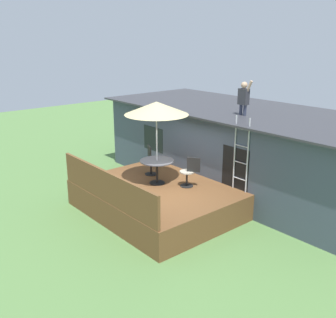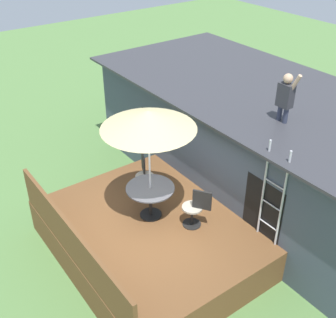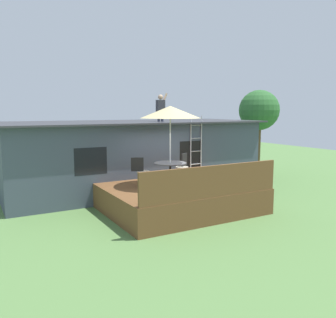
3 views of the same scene
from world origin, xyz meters
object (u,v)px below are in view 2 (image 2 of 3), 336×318
Objects in this scene: step_ladder at (273,195)px; patio_chair_left at (144,175)px; person_figure at (286,95)px; patio_umbrella at (148,120)px; patio_chair_right at (196,208)px; patio_table at (150,194)px.

patio_chair_left is (-2.84, -1.11, -0.64)m from step_ladder.
person_figure is 1.21× the size of patio_chair_left.
patio_umbrella is 2.76× the size of patio_chair_right.
patio_chair_left is (-0.84, 0.39, -1.89)m from patio_umbrella.
patio_umbrella reaches higher than step_ladder.
person_figure reaches higher than step_ladder.
patio_chair_left is (-0.84, 0.39, -0.13)m from patio_table.
person_figure reaches higher than patio_chair_right.
person_figure is (1.08, 2.64, 0.23)m from patio_umbrella.
patio_table is at bearing 0.00° from patio_chair_left.
patio_umbrella is 2.80m from step_ladder.
patio_chair_right is at bearing 31.47° from patio_chair_left.
patio_chair_right is (-0.25, -2.06, -2.12)m from person_figure.
step_ladder is at bearing 36.96° from patio_umbrella.
patio_chair_left is at bearing 154.72° from patio_umbrella.
patio_chair_right is at bearing 34.68° from patio_table.
patio_chair_left is at bearing 154.72° from patio_table.
patio_chair_left is at bearing -28.49° from patio_chair_right.
person_figure is at bearing 74.72° from patio_chair_left.
step_ladder is (2.00, 1.51, 0.51)m from patio_table.
step_ladder is 2.39× the size of patio_chair_left.
patio_table is 1.76m from patio_umbrella.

